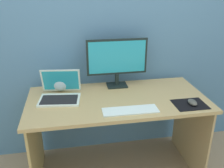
{
  "coord_description": "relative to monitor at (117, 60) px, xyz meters",
  "views": [
    {
      "loc": [
        -0.36,
        -1.79,
        1.64
      ],
      "look_at": [
        -0.05,
        -0.02,
        0.88
      ],
      "focal_mm": 39.82,
      "sensor_mm": 36.0,
      "label": 1
    }
  ],
  "objects": [
    {
      "name": "wall_back",
      "position": [
        -0.04,
        0.18,
        0.26
      ],
      "size": [
        6.0,
        0.04,
        2.5
      ],
      "primitive_type": "cube",
      "color": "teal",
      "rests_on": "ground_plane"
    },
    {
      "name": "monitor",
      "position": [
        0.0,
        0.0,
        0.0
      ],
      "size": [
        0.53,
        0.14,
        0.43
      ],
      "color": "black",
      "rests_on": "desk"
    },
    {
      "name": "keyboard_external",
      "position": [
        0.01,
        -0.48,
        -0.24
      ],
      "size": [
        0.42,
        0.13,
        0.01
      ],
      "primitive_type": "cube",
      "rotation": [
        0.0,
        0.0,
        -0.01
      ],
      "color": "white",
      "rests_on": "desk"
    },
    {
      "name": "mousepad",
      "position": [
        0.49,
        -0.46,
        -0.25
      ],
      "size": [
        0.25,
        0.2,
        0.0
      ],
      "primitive_type": "cube",
      "color": "black",
      "rests_on": "desk"
    },
    {
      "name": "mouse",
      "position": [
        0.5,
        -0.46,
        -0.23
      ],
      "size": [
        0.06,
        0.1,
        0.04
      ],
      "primitive_type": "ellipsoid",
      "rotation": [
        0.0,
        0.0,
        0.01
      ],
      "color": "#504F46",
      "rests_on": "mousepad"
    },
    {
      "name": "laptop",
      "position": [
        -0.5,
        -0.17,
        -0.2
      ],
      "size": [
        0.35,
        0.32,
        0.22
      ],
      "color": "white",
      "rests_on": "desk"
    },
    {
      "name": "desk",
      "position": [
        -0.04,
        -0.25,
        -0.4
      ],
      "size": [
        1.46,
        0.7,
        0.74
      ],
      "color": "tan",
      "rests_on": "ground_plane"
    },
    {
      "name": "fishbowl",
      "position": [
        -0.5,
        -0.0,
        -0.17
      ],
      "size": [
        0.17,
        0.17,
        0.17
      ],
      "primitive_type": "sphere",
      "color": "silver",
      "rests_on": "desk"
    }
  ]
}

